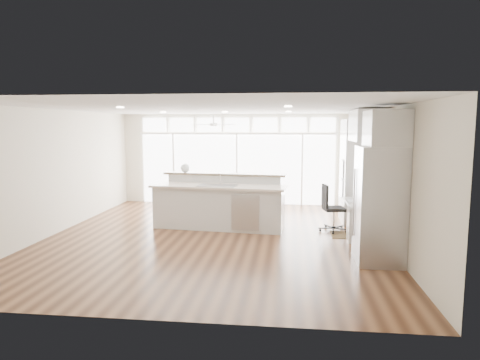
# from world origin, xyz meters

# --- Properties ---
(floor) EXTENTS (7.00, 8.00, 0.02)m
(floor) POSITION_xyz_m (0.00, 0.00, -0.01)
(floor) COLOR #412414
(floor) RESTS_ON ground
(ceiling) EXTENTS (7.00, 8.00, 0.02)m
(ceiling) POSITION_xyz_m (0.00, 0.00, 2.70)
(ceiling) COLOR silver
(ceiling) RESTS_ON wall_back
(wall_back) EXTENTS (7.00, 0.04, 2.70)m
(wall_back) POSITION_xyz_m (0.00, 4.00, 1.35)
(wall_back) COLOR beige
(wall_back) RESTS_ON floor
(wall_front) EXTENTS (7.00, 0.04, 2.70)m
(wall_front) POSITION_xyz_m (0.00, -4.00, 1.35)
(wall_front) COLOR beige
(wall_front) RESTS_ON floor
(wall_left) EXTENTS (0.04, 8.00, 2.70)m
(wall_left) POSITION_xyz_m (-3.50, 0.00, 1.35)
(wall_left) COLOR beige
(wall_left) RESTS_ON floor
(wall_right) EXTENTS (0.04, 8.00, 2.70)m
(wall_right) POSITION_xyz_m (3.50, 0.00, 1.35)
(wall_right) COLOR beige
(wall_right) RESTS_ON floor
(glass_wall) EXTENTS (5.80, 0.06, 2.08)m
(glass_wall) POSITION_xyz_m (0.00, 3.94, 1.05)
(glass_wall) COLOR silver
(glass_wall) RESTS_ON wall_back
(transom_row) EXTENTS (5.90, 0.06, 0.40)m
(transom_row) POSITION_xyz_m (0.00, 3.94, 2.38)
(transom_row) COLOR silver
(transom_row) RESTS_ON wall_back
(desk_window) EXTENTS (0.04, 0.85, 0.85)m
(desk_window) POSITION_xyz_m (3.46, 0.30, 1.55)
(desk_window) COLOR white
(desk_window) RESTS_ON wall_right
(ceiling_fan) EXTENTS (1.16, 1.16, 0.32)m
(ceiling_fan) POSITION_xyz_m (-0.50, 2.80, 2.48)
(ceiling_fan) COLOR white
(ceiling_fan) RESTS_ON ceiling
(recessed_lights) EXTENTS (3.40, 3.00, 0.02)m
(recessed_lights) POSITION_xyz_m (0.00, 0.20, 2.68)
(recessed_lights) COLOR #F5E3D0
(recessed_lights) RESTS_ON ceiling
(oven_cabinet) EXTENTS (0.64, 1.20, 2.50)m
(oven_cabinet) POSITION_xyz_m (3.17, 1.80, 1.25)
(oven_cabinet) COLOR silver
(oven_cabinet) RESTS_ON floor
(desk_nook) EXTENTS (0.72, 1.30, 0.76)m
(desk_nook) POSITION_xyz_m (3.13, 0.30, 0.38)
(desk_nook) COLOR silver
(desk_nook) RESTS_ON floor
(upper_cabinets) EXTENTS (0.64, 1.30, 0.64)m
(upper_cabinets) POSITION_xyz_m (3.17, 0.30, 2.35)
(upper_cabinets) COLOR silver
(upper_cabinets) RESTS_ON wall_right
(refrigerator) EXTENTS (0.76, 0.90, 2.00)m
(refrigerator) POSITION_xyz_m (3.11, -1.35, 1.00)
(refrigerator) COLOR #ADAEB2
(refrigerator) RESTS_ON floor
(fridge_cabinet) EXTENTS (0.64, 0.90, 0.60)m
(fridge_cabinet) POSITION_xyz_m (3.17, -1.35, 2.30)
(fridge_cabinet) COLOR silver
(fridge_cabinet) RESTS_ON wall_right
(framed_photos) EXTENTS (0.06, 0.22, 0.80)m
(framed_photos) POSITION_xyz_m (3.46, 0.92, 1.40)
(framed_photos) COLOR black
(framed_photos) RESTS_ON wall_right
(kitchen_island) EXTENTS (3.18, 1.46, 1.22)m
(kitchen_island) POSITION_xyz_m (-0.03, 0.78, 0.61)
(kitchen_island) COLOR silver
(kitchen_island) RESTS_ON floor
(rug) EXTENTS (0.93, 0.68, 0.01)m
(rug) POSITION_xyz_m (2.95, 0.43, 0.01)
(rug) COLOR #31210F
(rug) RESTS_ON floor
(office_chair) EXTENTS (0.63, 0.59, 1.04)m
(office_chair) POSITION_xyz_m (2.57, 0.77, 0.52)
(office_chair) COLOR black
(office_chair) RESTS_ON floor
(fishbowl) EXTENTS (0.26, 0.26, 0.22)m
(fishbowl) POSITION_xyz_m (-0.93, 1.28, 1.33)
(fishbowl) COLOR silver
(fishbowl) RESTS_ON kitchen_island
(monitor) EXTENTS (0.13, 0.44, 0.36)m
(monitor) POSITION_xyz_m (3.05, 0.30, 0.94)
(monitor) COLOR black
(monitor) RESTS_ON desk_nook
(keyboard) EXTENTS (0.13, 0.34, 0.02)m
(keyboard) POSITION_xyz_m (2.88, 0.30, 0.77)
(keyboard) COLOR silver
(keyboard) RESTS_ON desk_nook
(potted_plant) EXTENTS (0.34, 0.37, 0.25)m
(potted_plant) POSITION_xyz_m (3.17, 1.80, 2.63)
(potted_plant) COLOR #2F5C27
(potted_plant) RESTS_ON oven_cabinet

